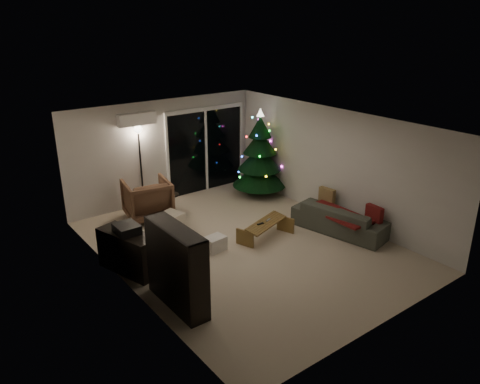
# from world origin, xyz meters

# --- Properties ---
(room) EXTENTS (6.50, 7.51, 2.60)m
(room) POSITION_xyz_m (0.46, 1.49, 1.02)
(room) COLOR beige
(room) RESTS_ON ground
(bookshelf) EXTENTS (0.79, 1.39, 1.36)m
(bookshelf) POSITION_xyz_m (-2.25, -0.95, 0.68)
(bookshelf) COLOR black
(bookshelf) RESTS_ON floor
(media_cabinet) EXTENTS (0.78, 1.29, 0.76)m
(media_cabinet) POSITION_xyz_m (-2.25, 0.50, 0.38)
(media_cabinet) COLOR black
(media_cabinet) RESTS_ON floor
(stereo) EXTENTS (0.38, 0.45, 0.16)m
(stereo) POSITION_xyz_m (-2.25, 0.50, 0.84)
(stereo) COLOR black
(stereo) RESTS_ON media_cabinet
(armchair) EXTENTS (1.14, 1.16, 0.91)m
(armchair) POSITION_xyz_m (-0.91, 2.45, 0.45)
(armchair) COLOR #4B2C22
(armchair) RESTS_ON floor
(ottoman) EXTENTS (0.56, 0.56, 0.40)m
(ottoman) POSITION_xyz_m (-0.83, 1.52, 0.20)
(ottoman) COLOR white
(ottoman) RESTS_ON floor
(cardboard_box_a) EXTENTS (0.49, 0.40, 0.33)m
(cardboard_box_a) POSITION_xyz_m (-1.37, 0.96, 0.16)
(cardboard_box_a) COLOR white
(cardboard_box_a) RESTS_ON floor
(cardboard_box_b) EXTENTS (0.43, 0.34, 0.28)m
(cardboard_box_b) POSITION_xyz_m (-0.58, 0.22, 0.14)
(cardboard_box_b) COLOR white
(cardboard_box_b) RESTS_ON floor
(side_table) EXTENTS (0.48, 0.48, 0.45)m
(side_table) POSITION_xyz_m (-0.31, 2.42, 0.22)
(side_table) COLOR black
(side_table) RESTS_ON floor
(floor_lamp) EXTENTS (0.31, 0.31, 1.93)m
(floor_lamp) POSITION_xyz_m (-0.66, 3.20, 0.96)
(floor_lamp) COLOR black
(floor_lamp) RESTS_ON floor
(sofa) EXTENTS (1.20, 2.16, 0.59)m
(sofa) POSITION_xyz_m (2.05, -0.68, 0.30)
(sofa) COLOR #3F4437
(sofa) RESTS_ON floor
(sofa_throw) EXTENTS (0.64, 1.47, 0.05)m
(sofa_throw) POSITION_xyz_m (1.95, -0.68, 0.43)
(sofa_throw) COLOR maroon
(sofa_throw) RESTS_ON sofa
(cushion_a) EXTENTS (0.15, 0.40, 0.39)m
(cushion_a) POSITION_xyz_m (2.30, -0.03, 0.54)
(cushion_a) COLOR olive
(cushion_a) RESTS_ON sofa
(cushion_b) EXTENTS (0.14, 0.40, 0.39)m
(cushion_b) POSITION_xyz_m (2.30, -1.33, 0.54)
(cushion_b) COLOR maroon
(cushion_b) RESTS_ON sofa
(coffee_table) EXTENTS (1.23, 0.76, 0.37)m
(coffee_table) POSITION_xyz_m (0.55, 0.01, 0.18)
(coffee_table) COLOR olive
(coffee_table) RESTS_ON floor
(remote_a) EXTENTS (0.14, 0.04, 0.02)m
(remote_a) POSITION_xyz_m (0.40, 0.01, 0.38)
(remote_a) COLOR black
(remote_a) RESTS_ON coffee_table
(remote_b) EXTENTS (0.14, 0.08, 0.02)m
(remote_b) POSITION_xyz_m (0.65, 0.06, 0.38)
(remote_b) COLOR slate
(remote_b) RESTS_ON coffee_table
(christmas_tree) EXTENTS (1.72, 1.72, 2.22)m
(christmas_tree) POSITION_xyz_m (2.08, 2.10, 1.11)
(christmas_tree) COLOR #0C3A15
(christmas_tree) RESTS_ON floor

